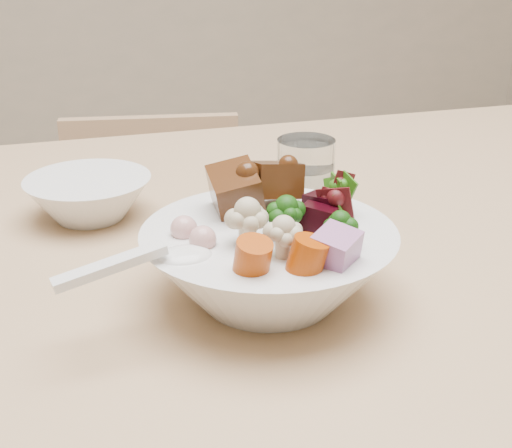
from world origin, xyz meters
name	(u,v)px	position (x,y,z in m)	size (l,w,h in m)	color
dining_table	(403,321)	(-0.02, -0.19, 0.75)	(1.81, 1.04, 0.84)	tan
chair_far	(158,290)	(-0.17, 0.53, 0.44)	(0.42, 0.42, 0.78)	tan
food_bowl	(270,259)	(-0.19, -0.24, 0.88)	(0.22, 0.22, 0.12)	white
soup_spoon	(166,260)	(-0.29, -0.27, 0.90)	(0.13, 0.05, 0.03)	white
water_glass	(305,191)	(-0.11, -0.11, 0.89)	(0.06, 0.06, 0.10)	silver
side_bowl	(89,198)	(-0.32, 0.00, 0.86)	(0.14, 0.14, 0.05)	white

